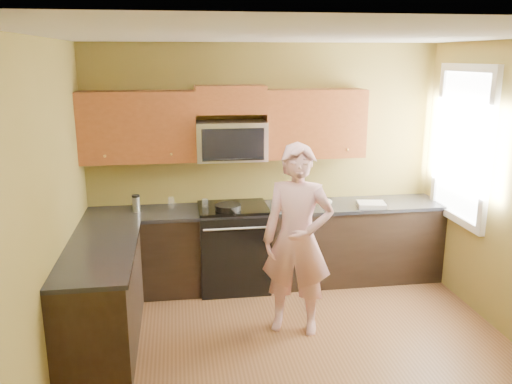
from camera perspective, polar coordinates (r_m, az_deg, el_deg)
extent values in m
plane|color=brown|center=(4.74, 4.99, -18.14)|extent=(4.00, 4.00, 0.00)
plane|color=white|center=(4.00, 5.87, 16.54)|extent=(4.00, 4.00, 0.00)
plane|color=olive|center=(6.07, 0.88, 3.08)|extent=(4.00, 0.00, 4.00)
plane|color=olive|center=(2.43, 17.17, -15.84)|extent=(4.00, 0.00, 4.00)
plane|color=olive|center=(4.18, -22.32, -3.34)|extent=(0.00, 4.00, 4.00)
cube|color=black|center=(6.04, 1.32, -5.98)|extent=(4.00, 0.60, 0.88)
cube|color=black|center=(5.00, -16.32, -11.13)|extent=(0.60, 1.60, 0.88)
cube|color=black|center=(5.89, 1.36, -1.82)|extent=(4.00, 0.62, 0.04)
cube|color=black|center=(4.82, -16.59, -6.19)|extent=(0.62, 1.60, 0.04)
cube|color=brown|center=(5.76, -2.81, 9.97)|extent=(0.76, 0.33, 0.30)
imported|color=#E3717E|center=(4.90, 4.50, -5.22)|extent=(0.77, 0.63, 1.80)
cube|color=#B27F47|center=(5.93, 5.50, -1.48)|extent=(0.14, 0.14, 0.01)
ellipsoid|color=silver|center=(5.83, 4.21, -1.49)|extent=(0.14, 0.15, 0.06)
ellipsoid|color=silver|center=(6.03, 7.68, -1.03)|extent=(0.13, 0.14, 0.07)
cube|color=white|center=(6.02, 12.38, -1.35)|extent=(0.34, 0.29, 0.05)
cylinder|color=silver|center=(5.91, -9.16, -1.14)|extent=(0.09, 0.09, 0.12)
cylinder|color=silver|center=(5.79, -5.54, -1.33)|extent=(0.09, 0.09, 0.12)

